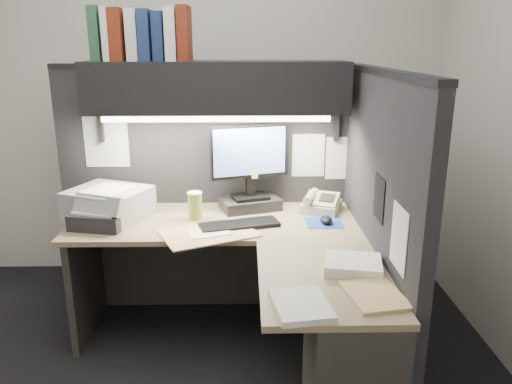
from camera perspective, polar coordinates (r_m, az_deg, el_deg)
floor at (r=2.88m, az=-7.30°, el=-20.89°), size 3.50×3.50×0.00m
wall_back at (r=3.80m, az=-5.70°, el=10.50°), size 3.50×0.04×2.70m
wall_front at (r=0.92m, az=-20.26°, el=-9.94°), size 3.50×0.04×2.70m
partition_back at (r=3.35m, az=-5.66°, el=0.08°), size 1.90×0.06×1.60m
partition_right at (r=2.71m, az=13.55°, el=-4.29°), size 0.06×1.50×1.60m
desk at (r=2.62m, az=1.88°, el=-13.25°), size 1.70×1.53×0.73m
overhead_shelf at (r=3.04m, az=-4.47°, el=11.88°), size 1.55×0.34×0.30m
task_light_tube at (r=2.92m, az=-4.55°, el=8.33°), size 1.32×0.04×0.04m
monitor at (r=3.14m, az=-0.69°, el=1.80°), size 0.49×0.32×0.55m
keyboard at (r=2.89m, az=-1.94°, el=-3.75°), size 0.48×0.27×0.02m
mousepad at (r=2.98m, az=7.80°, el=-3.49°), size 0.21×0.20×0.00m
mouse at (r=2.96m, az=8.02°, el=-3.16°), size 0.08×0.12×0.04m
telephone at (r=3.17m, az=7.48°, el=-1.38°), size 0.29×0.30×0.09m
coffee_cup at (r=3.02m, az=-6.97°, el=-1.64°), size 0.10×0.10×0.16m
printer at (r=3.16m, az=-16.47°, el=-1.23°), size 0.55×0.51×0.18m
notebook_stack at (r=3.02m, az=-17.26°, el=-2.92°), size 0.35×0.31×0.09m
open_folder at (r=2.79m, az=-5.42°, el=-4.75°), size 0.60×0.51×0.01m
paper_stack_a at (r=2.39m, az=11.02°, el=-8.18°), size 0.30×0.27×0.05m
paper_stack_b at (r=2.05m, az=5.19°, el=-12.80°), size 0.26×0.30×0.03m
manila_stack at (r=2.18m, az=13.43°, el=-11.41°), size 0.27×0.31×0.02m
binder_row at (r=3.08m, az=-12.90°, el=17.10°), size 0.55×0.26×0.31m
pinned_papers at (r=2.92m, az=1.35°, el=2.86°), size 1.76×1.31×0.51m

